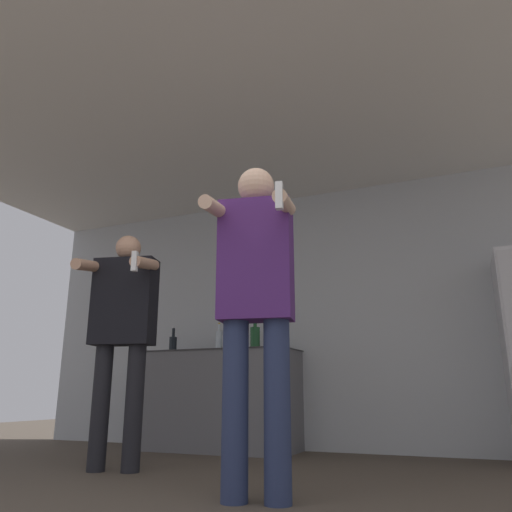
# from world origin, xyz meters

# --- Properties ---
(wall_back) EXTENTS (7.00, 0.06, 2.55)m
(wall_back) POSITION_xyz_m (0.00, 3.29, 1.27)
(wall_back) COLOR #B2B7BC
(wall_back) RESTS_ON ground_plane
(ceiling_slab) EXTENTS (7.00, 3.78, 0.05)m
(ceiling_slab) POSITION_xyz_m (0.00, 1.63, 2.57)
(ceiling_slab) COLOR silver
(ceiling_slab) RESTS_ON wall_back
(counter) EXTENTS (1.56, 0.65, 0.93)m
(counter) POSITION_xyz_m (-1.21, 2.94, 0.46)
(counter) COLOR slate
(counter) RESTS_ON ground_plane
(bottle_red_label) EXTENTS (0.09, 0.09, 0.32)m
(bottle_red_label) POSITION_xyz_m (-1.05, 2.89, 1.04)
(bottle_red_label) COLOR silver
(bottle_red_label) RESTS_ON counter
(bottle_brown_liquor) EXTENTS (0.07, 0.07, 0.27)m
(bottle_brown_liquor) POSITION_xyz_m (-1.18, 2.89, 1.03)
(bottle_brown_liquor) COLOR silver
(bottle_brown_liquor) RESTS_ON counter
(bottle_green_wine) EXTENTS (0.08, 0.08, 0.26)m
(bottle_green_wine) POSITION_xyz_m (-1.70, 2.89, 1.02)
(bottle_green_wine) COLOR black
(bottle_green_wine) RESTS_ON counter
(bottle_amber_bourbon) EXTENTS (0.09, 0.09, 0.30)m
(bottle_amber_bourbon) POSITION_xyz_m (-0.79, 2.89, 1.04)
(bottle_amber_bourbon) COLOR #194723
(bottle_amber_bourbon) RESTS_ON counter
(person_woman_foreground) EXTENTS (0.52, 0.54, 1.79)m
(person_woman_foreground) POSITION_xyz_m (0.03, 0.94, 1.02)
(person_woman_foreground) COLOR navy
(person_woman_foreground) RESTS_ON ground_plane
(person_man_side) EXTENTS (0.59, 0.58, 1.70)m
(person_man_side) POSITION_xyz_m (-1.28, 1.50, 1.02)
(person_man_side) COLOR black
(person_man_side) RESTS_ON ground_plane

